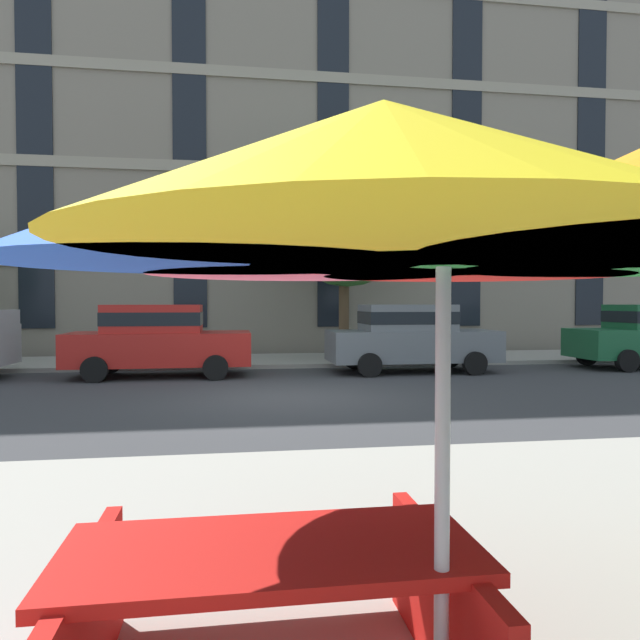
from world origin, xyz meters
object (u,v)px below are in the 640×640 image
(sedan_gray, at_px, (410,336))
(sedan_red, at_px, (158,338))
(patio_umbrella, at_px, (444,219))
(street_tree_middle, at_px, (349,222))
(picnic_table, at_px, (271,610))

(sedan_gray, bearing_deg, sedan_red, 180.00)
(sedan_gray, distance_m, patio_umbrella, 13.33)
(sedan_gray, xyz_separation_m, patio_umbrella, (-3.88, -12.70, 1.19))
(street_tree_middle, bearing_deg, patio_umbrella, -100.25)
(street_tree_middle, bearing_deg, sedan_red, -154.71)
(sedan_red, xyz_separation_m, patio_umbrella, (2.57, -12.70, 1.19))
(sedan_gray, height_order, patio_umbrella, patio_umbrella)
(sedan_red, relative_size, picnic_table, 2.43)
(sedan_red, height_order, patio_umbrella, patio_umbrella)
(sedan_red, distance_m, picnic_table, 12.53)
(street_tree_middle, xyz_separation_m, patio_umbrella, (-2.75, -15.21, -2.12))
(sedan_red, relative_size, street_tree_middle, 0.69)
(street_tree_middle, relative_size, picnic_table, 3.52)
(sedan_red, bearing_deg, patio_umbrella, -78.56)
(sedan_gray, distance_m, street_tree_middle, 4.31)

